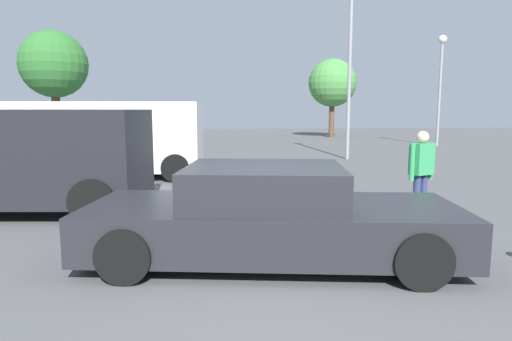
# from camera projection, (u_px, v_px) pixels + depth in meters

# --- Properties ---
(ground_plane) EXTENTS (80.00, 80.00, 0.00)m
(ground_plane) POSITION_uv_depth(u_px,v_px,m) (274.00, 268.00, 5.43)
(ground_plane) COLOR #515154
(sedan_foreground) EXTENTS (4.89, 2.48, 1.23)m
(sedan_foreground) POSITION_uv_depth(u_px,v_px,m) (270.00, 217.00, 5.65)
(sedan_foreground) COLOR #232328
(sedan_foreground) RESTS_ON ground_plane
(van_white) EXTENTS (5.42, 2.48, 2.15)m
(van_white) POSITION_uv_depth(u_px,v_px,m) (107.00, 137.00, 12.63)
(van_white) COLOR white
(van_white) RESTS_ON ground_plane
(suv_dark) EXTENTS (5.04, 2.54, 1.94)m
(suv_dark) POSITION_uv_depth(u_px,v_px,m) (11.00, 157.00, 8.22)
(suv_dark) COLOR black
(suv_dark) RESTS_ON ground_plane
(pedestrian) EXTENTS (0.53, 0.38, 1.56)m
(pedestrian) POSITION_uv_depth(u_px,v_px,m) (421.00, 167.00, 7.85)
(pedestrian) COLOR navy
(pedestrian) RESTS_ON ground_plane
(light_post_near) EXTENTS (0.44, 0.44, 5.81)m
(light_post_near) POSITION_uv_depth(u_px,v_px,m) (441.00, 70.00, 23.30)
(light_post_near) COLOR gray
(light_post_near) RESTS_ON ground_plane
(light_post_mid) EXTENTS (0.44, 0.44, 6.78)m
(light_post_mid) POSITION_uv_depth(u_px,v_px,m) (350.00, 40.00, 16.79)
(light_post_mid) COLOR gray
(light_post_mid) RESTS_ON ground_plane
(tree_back_left) EXTENTS (3.40, 3.40, 5.95)m
(tree_back_left) POSITION_uv_depth(u_px,v_px,m) (54.00, 65.00, 22.63)
(tree_back_left) COLOR brown
(tree_back_left) RESTS_ON ground_plane
(tree_back_center) EXTENTS (3.30, 3.30, 5.43)m
(tree_back_center) POSITION_uv_depth(u_px,v_px,m) (332.00, 83.00, 30.54)
(tree_back_center) COLOR brown
(tree_back_center) RESTS_ON ground_plane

